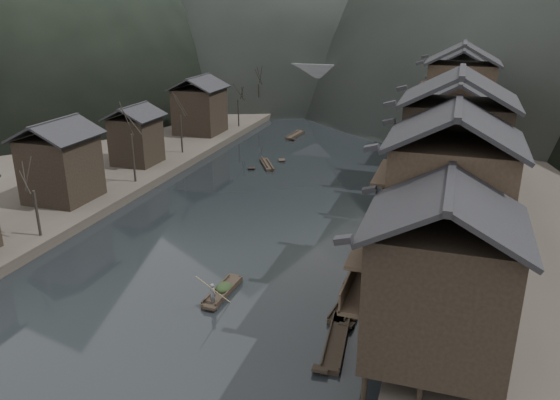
% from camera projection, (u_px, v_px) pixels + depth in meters
% --- Properties ---
extents(water, '(300.00, 300.00, 0.00)m').
position_uv_depth(water, '(203.00, 280.00, 42.00)').
color(water, black).
rests_on(water, ground).
extents(left_bank, '(40.00, 200.00, 1.20)m').
position_uv_depth(left_bank, '(114.00, 131.00, 87.72)').
color(left_bank, '#2D2823').
rests_on(left_bank, ground).
extents(stilt_houses, '(9.00, 67.60, 16.34)m').
position_uv_depth(stilt_houses, '(456.00, 130.00, 51.05)').
color(stilt_houses, black).
rests_on(stilt_houses, ground).
extents(left_houses, '(8.10, 53.20, 8.73)m').
position_uv_depth(left_houses, '(117.00, 133.00, 64.00)').
color(left_houses, black).
rests_on(left_houses, left_bank).
extents(bare_trees, '(3.91, 75.93, 7.82)m').
position_uv_depth(bare_trees, '(162.00, 121.00, 66.77)').
color(bare_trees, black).
rests_on(bare_trees, left_bank).
extents(moored_sampans, '(3.05, 54.65, 0.47)m').
position_uv_depth(moored_sampans, '(389.00, 214.00, 54.57)').
color(moored_sampans, black).
rests_on(moored_sampans, water).
extents(midriver_boats, '(3.80, 22.89, 0.45)m').
position_uv_depth(midriver_boats, '(283.00, 148.00, 79.21)').
color(midriver_boats, black).
rests_on(midriver_boats, water).
extents(stone_bridge, '(40.00, 6.00, 9.00)m').
position_uv_depth(stone_bridge, '(366.00, 85.00, 104.54)').
color(stone_bridge, '#4C4C4F').
rests_on(stone_bridge, ground).
extents(hero_sampan, '(1.30, 5.24, 0.44)m').
position_uv_depth(hero_sampan, '(223.00, 292.00, 39.95)').
color(hero_sampan, black).
rests_on(hero_sampan, water).
extents(cargo_heap, '(1.15, 1.50, 0.69)m').
position_uv_depth(cargo_heap, '(224.00, 283.00, 39.97)').
color(cargo_heap, black).
rests_on(cargo_heap, hero_sampan).
extents(boatman, '(0.71, 0.63, 1.65)m').
position_uv_depth(boatman, '(213.00, 291.00, 37.94)').
color(boatman, '#4F4F51').
rests_on(boatman, hero_sampan).
extents(bamboo_pole, '(1.72, 2.35, 3.19)m').
position_uv_depth(bamboo_pole, '(214.00, 260.00, 37.05)').
color(bamboo_pole, '#8C7A51').
rests_on(bamboo_pole, boatman).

